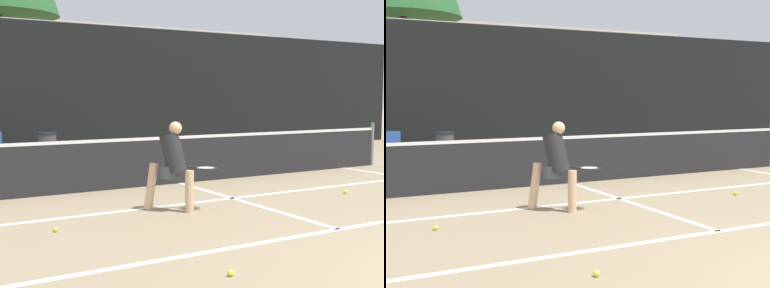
# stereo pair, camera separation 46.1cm
# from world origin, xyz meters

# --- Properties ---
(court_baseline_near) EXTENTS (11.00, 0.10, 0.01)m
(court_baseline_near) POSITION_xyz_m (0.00, 2.56, 0.00)
(court_baseline_near) COLOR white
(court_baseline_near) RESTS_ON ground
(court_service_line) EXTENTS (8.25, 0.10, 0.01)m
(court_service_line) POSITION_xyz_m (0.00, 5.01, 0.00)
(court_service_line) COLOR white
(court_service_line) RESTS_ON ground
(court_center_mark) EXTENTS (0.10, 4.29, 0.01)m
(court_center_mark) POSITION_xyz_m (0.00, 4.70, 0.00)
(court_center_mark) COLOR white
(court_center_mark) RESTS_ON ground
(net) EXTENTS (11.09, 0.09, 1.07)m
(net) POSITION_xyz_m (0.00, 6.85, 0.51)
(net) COLOR slate
(net) RESTS_ON ground
(fence_back) EXTENTS (24.00, 0.06, 3.75)m
(fence_back) POSITION_xyz_m (0.00, 12.08, 1.87)
(fence_back) COLOR black
(fence_back) RESTS_ON ground
(player_practicing) EXTENTS (1.08, 0.82, 1.37)m
(player_practicing) POSITION_xyz_m (-1.35, 4.64, 0.73)
(player_practicing) COLOR #DBAD84
(player_practicing) RESTS_ON ground
(tennis_ball_scattered_0) EXTENTS (0.07, 0.07, 0.07)m
(tennis_ball_scattered_0) POSITION_xyz_m (-3.24, 4.30, 0.03)
(tennis_ball_scattered_0) COLOR #D1E033
(tennis_ball_scattered_0) RESTS_ON ground
(tennis_ball_scattered_1) EXTENTS (0.07, 0.07, 0.07)m
(tennis_ball_scattered_1) POSITION_xyz_m (2.00, 4.36, 0.03)
(tennis_ball_scattered_1) COLOR #D1E033
(tennis_ball_scattered_1) RESTS_ON ground
(tennis_ball_scattered_4) EXTENTS (0.07, 0.07, 0.07)m
(tennis_ball_scattered_4) POSITION_xyz_m (-2.25, 1.77, 0.03)
(tennis_ball_scattered_4) COLOR #D1E033
(tennis_ball_scattered_4) RESTS_ON ground
(trash_bin) EXTENTS (0.48, 0.48, 0.82)m
(trash_bin) POSITION_xyz_m (-1.53, 10.98, 0.41)
(trash_bin) COLOR #3F3F42
(trash_bin) RESTS_ON ground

